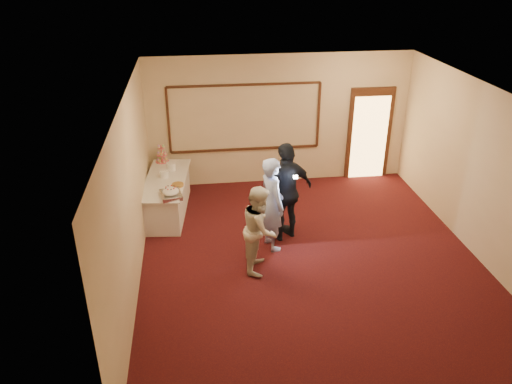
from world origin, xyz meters
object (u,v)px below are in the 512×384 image
Objects in this scene: cupcake_stand at (162,155)px; plate_stack_a at (164,174)px; tart at (178,185)px; pavlova_tray at (171,193)px; plate_stack_b at (171,167)px; guest at (286,192)px; buffet_table at (167,196)px; man at (272,204)px; woman at (260,229)px.

plate_stack_a is (0.08, -0.86, -0.08)m from cupcake_stand.
plate_stack_a reaches higher than tart.
pavlova_tray is 2.71× the size of plate_stack_b.
plate_stack_a is 2.68m from guest.
plate_stack_a is at bearing 105.52° from buffet_table.
man reaches higher than woman.
plate_stack_b reaches higher than plate_stack_a.
pavlova_tray is 2.02× the size of tart.
man is at bearing -11.12° from woman.
pavlova_tray reaches higher than plate_stack_b.
tart is 0.18× the size of woman.
tart is (0.25, -0.39, 0.41)m from buffet_table.
buffet_table is 1.15× the size of guest.
guest is (0.32, 0.32, 0.07)m from man.
guest reaches higher than buffet_table.
guest reaches higher than woman.
plate_stack_a is 0.10× the size of guest.
buffet_table is 0.95m from pavlova_tray.
buffet_table is 1.23× the size of man.
plate_stack_a is (-0.15, 0.91, -0.00)m from pavlova_tray.
cupcake_stand is 1.38m from tart.
cupcake_stand is 0.23× the size of guest.
cupcake_stand is 3.26m from guest.
tart is at bearing -49.23° from guest.
woman reaches higher than plate_stack_b.
plate_stack_a is at bearing -111.02° from plate_stack_b.
plate_stack_a is at bearing -84.82° from cupcake_stand.
man reaches higher than cupcake_stand.
woman reaches higher than plate_stack_a.
plate_stack_b is 0.13× the size of woman.
tart is (0.12, 0.44, -0.06)m from pavlova_tray.
cupcake_stand reaches higher than plate_stack_b.
cupcake_stand is (-0.23, 1.77, 0.07)m from pavlova_tray.
man reaches higher than tart.
buffet_table is 7.98× the size of tart.
plate_stack_b is at bearing -63.84° from guest.
woman reaches higher than cupcake_stand.
buffet_table is at bearing 123.35° from tart.
plate_stack_a is 0.38m from plate_stack_b.
plate_stack_a is at bearing 32.10° from man.
guest is (2.38, -2.23, 0.04)m from cupcake_stand.
guest is (2.15, -0.46, 0.11)m from pavlova_tray.
tart is 2.22m from guest.
woman is at bearing -43.20° from pavlova_tray.
pavlova_tray is 2.20m from guest.
woman is at bearing 31.70° from guest.
cupcake_stand is 0.86m from plate_stack_a.
guest is (2.02, -0.90, 0.16)m from tart.
man is at bearing -35.52° from tart.
buffet_table is 0.62m from tart.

